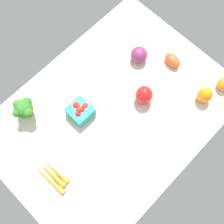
% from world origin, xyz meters
% --- Properties ---
extents(tablecloth, '(1.04, 0.76, 0.02)m').
position_xyz_m(tablecloth, '(0.00, 0.00, 0.01)').
color(tablecloth, beige).
rests_on(tablecloth, ground).
extents(roma_tomato, '(0.06, 0.09, 0.05)m').
position_xyz_m(roma_tomato, '(-0.37, 0.02, 0.05)').
color(roma_tomato, '#E05025').
rests_on(roma_tomato, tablecloth).
extents(broccoli_head, '(0.10, 0.10, 0.11)m').
position_xyz_m(broccoli_head, '(0.26, -0.26, 0.09)').
color(broccoli_head, '#9DCE88').
rests_on(broccoli_head, tablecloth).
extents(bell_pepper_orange, '(0.09, 0.09, 0.09)m').
position_xyz_m(bell_pepper_orange, '(-0.33, 0.24, 0.06)').
color(bell_pepper_orange, orange).
rests_on(bell_pepper_orange, tablecloth).
extents(carrot_bunch, '(0.08, 0.17, 0.03)m').
position_xyz_m(carrot_bunch, '(0.36, 0.01, 0.03)').
color(carrot_bunch, orange).
rests_on(carrot_bunch, tablecloth).
extents(bell_pepper_red, '(0.09, 0.09, 0.10)m').
position_xyz_m(bell_pepper_red, '(-0.14, 0.05, 0.07)').
color(bell_pepper_red, red).
rests_on(bell_pepper_red, tablecloth).
extents(red_onion_near_basket, '(0.08, 0.08, 0.08)m').
position_xyz_m(red_onion_near_basket, '(-0.28, -0.10, 0.06)').
color(red_onion_near_basket, '#812B5B').
rests_on(red_onion_near_basket, tablecloth).
extents(heirloom_tomato_orange, '(0.06, 0.06, 0.06)m').
position_xyz_m(heirloom_tomato_orange, '(-0.44, 0.27, 0.05)').
color(heirloom_tomato_orange, orange).
rests_on(heirloom_tomato_orange, tablecloth).
extents(berry_basket, '(0.09, 0.09, 0.08)m').
position_xyz_m(berry_basket, '(0.10, -0.10, 0.06)').
color(berry_basket, teal).
rests_on(berry_basket, tablecloth).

